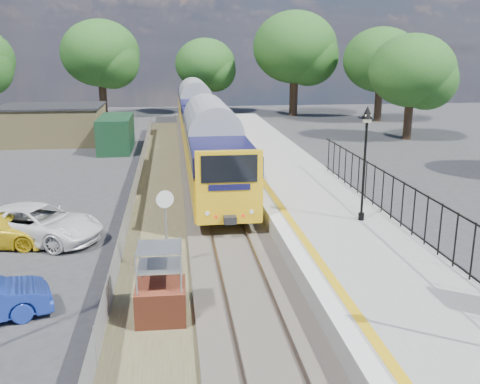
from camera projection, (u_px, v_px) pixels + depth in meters
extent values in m
plane|color=#2D2D30|center=(254.00, 320.00, 15.49)|extent=(120.00, 120.00, 0.00)
cube|color=#473F38|center=(222.00, 214.00, 25.05)|extent=(3.40, 80.00, 0.20)
cube|color=#4C472D|center=(159.00, 232.00, 22.80)|extent=(2.60, 70.00, 0.06)
cube|color=brown|center=(206.00, 212.00, 24.93)|extent=(0.07, 80.00, 0.14)
cube|color=brown|center=(237.00, 211.00, 25.11)|extent=(0.07, 80.00, 0.14)
cube|color=gray|center=(321.00, 217.00, 23.55)|extent=(5.00, 70.00, 0.90)
cube|color=silver|center=(271.00, 209.00, 23.16)|extent=(0.50, 70.00, 0.01)
cube|color=gold|center=(282.00, 208.00, 23.22)|extent=(0.30, 70.00, 0.01)
cylinder|color=black|center=(361.00, 216.00, 21.62)|extent=(0.24, 0.24, 0.30)
cylinder|color=black|center=(364.00, 172.00, 21.14)|extent=(0.10, 0.10, 3.70)
cube|color=black|center=(367.00, 123.00, 20.63)|extent=(0.08, 0.08, 0.30)
cube|color=beige|center=(367.00, 118.00, 20.59)|extent=(0.26, 0.26, 0.30)
cone|color=black|center=(368.00, 112.00, 20.53)|extent=(0.44, 0.44, 0.50)
cube|color=black|center=(435.00, 201.00, 18.00)|extent=(0.05, 26.00, 0.05)
cube|color=#9C8C58|center=(53.00, 125.00, 44.30)|extent=(8.00, 6.00, 3.00)
cube|color=black|center=(51.00, 106.00, 43.90)|extent=(8.20, 6.20, 0.15)
cube|color=#13341A|center=(116.00, 133.00, 41.19)|extent=(2.40, 6.00, 2.60)
cylinder|color=#332319|center=(103.00, 100.00, 61.68)|extent=(0.88, 0.88, 3.85)
ellipsoid|color=#20501A|center=(100.00, 53.00, 60.33)|extent=(8.80, 8.80, 7.48)
cylinder|color=#332319|center=(206.00, 100.00, 65.15)|extent=(0.72, 0.72, 3.15)
ellipsoid|color=#20501A|center=(205.00, 64.00, 64.04)|extent=(7.20, 7.20, 6.12)
cylinder|color=#332319|center=(293.00, 98.00, 62.40)|extent=(0.96, 0.96, 4.20)
ellipsoid|color=#20501A|center=(295.00, 47.00, 60.93)|extent=(9.60, 9.60, 8.16)
cylinder|color=#332319|center=(378.00, 105.00, 57.72)|extent=(0.80, 0.80, 3.50)
ellipsoid|color=#20501A|center=(381.00, 60.00, 56.49)|extent=(8.00, 8.00, 6.80)
cylinder|color=#332319|center=(408.00, 121.00, 46.02)|extent=(0.72, 0.72, 3.15)
ellipsoid|color=#20501A|center=(412.00, 71.00, 44.91)|extent=(7.20, 7.20, 6.12)
cube|color=gold|center=(211.00, 154.00, 31.14)|extent=(2.80, 20.00, 1.90)
cube|color=#10103B|center=(210.00, 132.00, 30.81)|extent=(2.82, 20.00, 0.90)
cube|color=black|center=(210.00, 132.00, 30.81)|extent=(2.82, 18.00, 0.70)
cube|color=black|center=(211.00, 173.00, 31.45)|extent=(2.00, 18.00, 0.45)
cube|color=gold|center=(195.00, 113.00, 50.88)|extent=(2.80, 20.00, 1.90)
cube|color=#10103B|center=(195.00, 99.00, 50.54)|extent=(2.82, 20.00, 0.90)
cube|color=black|center=(195.00, 99.00, 50.54)|extent=(2.82, 18.00, 0.70)
cube|color=black|center=(195.00, 125.00, 51.19)|extent=(2.00, 18.00, 0.45)
cube|color=black|center=(229.00, 169.00, 21.01)|extent=(2.24, 0.04, 1.10)
cube|color=brown|center=(161.00, 303.00, 15.36)|extent=(1.45, 1.45, 1.09)
cylinder|color=#999EA3|center=(166.00, 237.00, 18.33)|extent=(0.06, 0.06, 2.72)
cylinder|color=silver|center=(165.00, 199.00, 17.93)|extent=(0.60, 0.18, 0.61)
imported|color=white|center=(37.00, 224.00, 21.67)|extent=(5.92, 4.46, 1.50)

